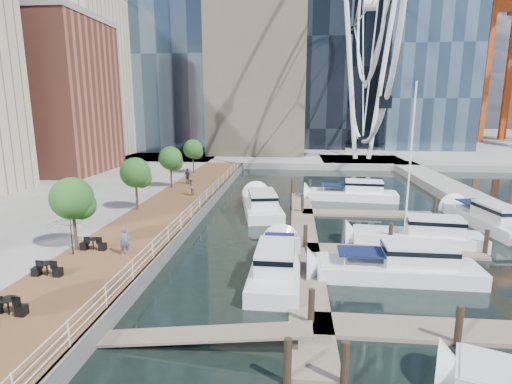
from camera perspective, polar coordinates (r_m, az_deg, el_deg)
The scene contains 17 objects.
ground at distance 21.13m, azimuth -0.86°, elevation -15.47°, with size 520.00×520.00×0.00m, color black.
boardwalk at distance 36.60m, azimuth -12.44°, elevation -2.95°, with size 6.00×60.00×1.00m, color brown.
seawall at distance 35.81m, azimuth -7.85°, elevation -3.11°, with size 0.25×60.00×1.00m, color #595954.
land_far at distance 121.02m, azimuth 4.39°, elevation 7.53°, with size 200.00×114.00×1.00m, color gray.
breakwater at distance 43.60m, azimuth 29.51°, elevation -1.86°, with size 4.00×60.00×1.00m, color gray.
pier at distance 72.25m, azimuth 14.85°, elevation 4.20°, with size 14.00×12.00×1.00m, color gray.
railing at distance 35.58m, azimuth -8.06°, elevation -1.51°, with size 0.10×60.00×1.05m, color white, non-canonical shape.
floating_docks at distance 30.66m, azimuth 16.29°, elevation -6.09°, with size 16.00×34.00×2.60m.
ferris_wheel at distance 73.46m, azimuth 16.01°, elevation 24.24°, with size 5.80×45.60×47.80m.
street_trees at distance 35.73m, azimuth -16.87°, elevation 2.67°, with size 2.60×42.60×4.60m.
cafe_tables at distance 22.41m, azimuth -29.62°, elevation -11.60°, with size 2.50×13.70×0.74m.
yacht_foreground at distance 25.15m, azimuth 19.41°, elevation -11.53°, with size 2.72×10.15×2.15m, color silver, non-canonical shape.
pedestrian_near at distance 25.42m, azimuth -18.25°, elevation -6.72°, with size 0.62×0.41×1.71m, color #4E5168.
pedestrian_mid at distance 40.91m, azimuth -9.32°, elevation 0.70°, with size 0.84×0.66×1.73m, color #83695A.
pedestrian_far at distance 47.20m, azimuth -9.74°, elevation 2.25°, with size 1.09×0.45×1.86m, color #363D44.
moored_yachts at distance 32.28m, azimuth 17.82°, elevation -6.19°, with size 23.90×35.26×11.50m.
cafe_seating at distance 21.08m, azimuth -32.44°, elevation -11.02°, with size 4.03×14.11×2.36m.
Camera 1 is at (2.05, -18.65, 9.72)m, focal length 28.00 mm.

